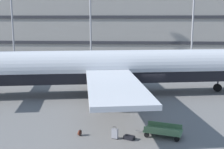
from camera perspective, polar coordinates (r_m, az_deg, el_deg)
The scene contains 8 objects.
ground_plane at distance 32.65m, azimuth 7.77°, elevation -3.98°, with size 600.00×600.00×0.00m, color slate.
terminal_structure at distance 75.79m, azimuth 5.36°, elevation 10.88°, with size 155.60×14.44×17.43m.
airliner at distance 32.27m, azimuth -0.07°, elevation 1.24°, with size 36.70×29.84×10.19m.
light_mast_center_right at distance 62.96m, azimuth 15.44°, elevation 13.55°, with size 1.80×0.50×20.45m.
suitcase_purple at distance 20.87m, azimuth 3.32°, elevation -11.98°, with size 0.83×0.70×0.26m.
suitcase_orange at distance 20.82m, azimuth 0.55°, elevation -11.22°, with size 0.47×0.33×0.90m.
backpack_upright at distance 21.56m, azimuth -6.25°, elevation -11.06°, with size 0.32×0.41×0.47m.
baggage_cart at distance 21.48m, azimuth 9.77°, elevation -10.60°, with size 3.35×2.02×0.82m.
Camera 1 is at (-2.59, -31.53, 8.08)m, focal length 47.66 mm.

